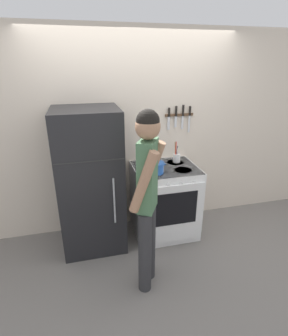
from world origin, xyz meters
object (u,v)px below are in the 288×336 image
Objects in this scene: tea_kettle at (150,159)px; person at (147,195)px; utensil_jar at (177,157)px; stove_range at (165,201)px; dutch_oven_pot at (155,168)px; refrigerator at (91,181)px.

tea_kettle is 0.99m from person.
utensil_jar is 0.15× the size of person.
dutch_oven_pot reaches higher than stove_range.
tea_kettle is at bearing 135.32° from stove_range.
person is at bearing -123.91° from utensil_jar.
dutch_oven_pot is (-0.18, -0.11, 0.52)m from stove_range.
stove_range is 0.52× the size of person.
stove_range is 3.39× the size of utensil_jar.
refrigerator is at bearing -172.59° from utensil_jar.
person reaches higher than utensil_jar.
refrigerator is 7.08× the size of tea_kettle.
utensil_jar is at bearing 40.78° from stove_range.
utensil_jar is (0.36, 0.01, -0.01)m from tea_kettle.
utensil_jar is (0.20, 0.17, 0.52)m from stove_range.
refrigerator reaches higher than dutch_oven_pot.
refrigerator is 6.16× the size of utensil_jar.
person is at bearing -59.77° from refrigerator.
tea_kettle is (-0.16, 0.16, 0.53)m from stove_range.
refrigerator is at bearing 59.01° from person.
refrigerator reaches higher than stove_range.
dutch_oven_pot is (0.74, -0.13, 0.15)m from refrigerator.
stove_range is at bearing -0.82° from person.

